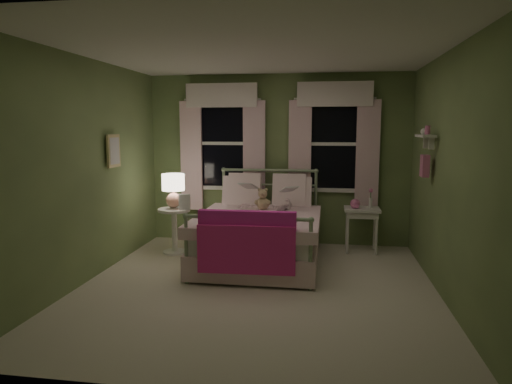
% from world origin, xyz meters
% --- Properties ---
extents(room_shell, '(4.20, 4.20, 4.20)m').
position_xyz_m(room_shell, '(0.00, 0.00, 1.30)').
color(room_shell, beige).
rests_on(room_shell, ground).
extents(bed, '(1.58, 2.04, 1.18)m').
position_xyz_m(bed, '(-0.11, 1.00, 0.38)').
color(bed, white).
rests_on(bed, ground).
extents(pink_throw, '(1.10, 0.17, 0.71)m').
position_xyz_m(pink_throw, '(-0.11, -0.02, 0.61)').
color(pink_throw, '#DE2BA3').
rests_on(pink_throw, bed).
extents(child_left, '(0.24, 0.16, 0.66)m').
position_xyz_m(child_left, '(-0.39, 1.43, 0.90)').
color(child_left, '#F7D1DD').
rests_on(child_left, bed).
extents(child_right, '(0.34, 0.28, 0.64)m').
position_xyz_m(child_right, '(0.17, 1.43, 0.89)').
color(child_right, '#F7D1DD').
rests_on(child_right, bed).
extents(book_left, '(0.22, 0.17, 0.26)m').
position_xyz_m(book_left, '(-0.39, 1.18, 0.96)').
color(book_left, beige).
rests_on(book_left, child_left).
extents(book_right, '(0.23, 0.18, 0.26)m').
position_xyz_m(book_right, '(0.17, 1.18, 0.92)').
color(book_right, beige).
rests_on(book_right, child_right).
extents(teddy_bear, '(0.23, 0.19, 0.31)m').
position_xyz_m(teddy_bear, '(-0.11, 1.27, 0.79)').
color(teddy_bear, tan).
rests_on(teddy_bear, bed).
extents(nightstand_left, '(0.46, 0.46, 0.65)m').
position_xyz_m(nightstand_left, '(-1.39, 1.24, 0.42)').
color(nightstand_left, white).
rests_on(nightstand_left, ground).
extents(table_lamp, '(0.32, 0.32, 0.48)m').
position_xyz_m(table_lamp, '(-1.39, 1.24, 0.95)').
color(table_lamp, '#E8A189').
rests_on(table_lamp, nightstand_left).
extents(book_nightstand, '(0.20, 0.25, 0.02)m').
position_xyz_m(book_nightstand, '(-1.29, 1.16, 0.66)').
color(book_nightstand, beige).
rests_on(book_nightstand, nightstand_left).
extents(nightstand_right, '(0.50, 0.40, 0.64)m').
position_xyz_m(nightstand_right, '(1.27, 1.71, 0.55)').
color(nightstand_right, white).
rests_on(nightstand_right, ground).
extents(pink_toy, '(0.14, 0.19, 0.14)m').
position_xyz_m(pink_toy, '(1.17, 1.70, 0.71)').
color(pink_toy, pink).
rests_on(pink_toy, nightstand_right).
extents(bud_vase, '(0.06, 0.06, 0.28)m').
position_xyz_m(bud_vase, '(1.39, 1.76, 0.79)').
color(bud_vase, white).
rests_on(bud_vase, nightstand_right).
extents(window_left, '(1.34, 0.13, 1.96)m').
position_xyz_m(window_left, '(-0.85, 2.03, 1.62)').
color(window_left, black).
rests_on(window_left, room_shell).
extents(window_right, '(1.34, 0.13, 1.96)m').
position_xyz_m(window_right, '(0.85, 2.03, 1.62)').
color(window_right, black).
rests_on(window_right, room_shell).
extents(wall_shelf, '(0.15, 0.50, 0.60)m').
position_xyz_m(wall_shelf, '(1.90, 0.70, 1.52)').
color(wall_shelf, white).
rests_on(wall_shelf, room_shell).
extents(framed_picture, '(0.03, 0.32, 0.42)m').
position_xyz_m(framed_picture, '(-1.95, 0.60, 1.50)').
color(framed_picture, beige).
rests_on(framed_picture, room_shell).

